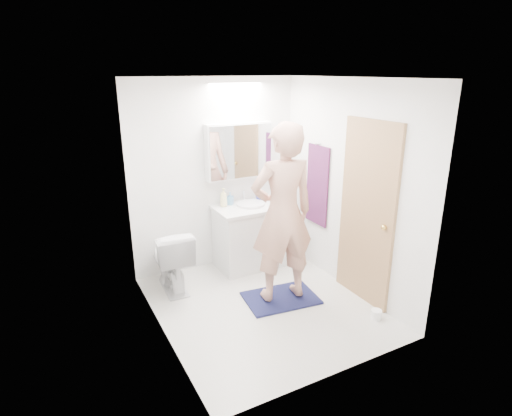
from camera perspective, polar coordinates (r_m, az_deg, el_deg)
floor at (r=4.73m, az=0.92°, el=-13.12°), size 2.50×2.50×0.00m
ceiling at (r=4.03m, az=1.10°, el=17.37°), size 2.50×2.50×0.00m
wall_back at (r=5.32m, az=-5.58°, el=4.45°), size 2.50×0.00×2.50m
wall_front at (r=3.26m, az=11.77°, el=-4.95°), size 2.50×0.00×2.50m
wall_left at (r=3.84m, az=-13.49°, el=-1.45°), size 0.00×2.50×2.50m
wall_right at (r=4.84m, az=12.47°, el=2.71°), size 0.00×2.50×2.50m
vanity_cabinet at (r=5.47m, az=-0.58°, el=-3.99°), size 0.90×0.55×0.78m
countertop at (r=5.33m, az=-0.60°, el=0.09°), size 0.95×0.58×0.04m
sink_basin at (r=5.34m, az=-0.75°, el=0.54°), size 0.36×0.36×0.03m
faucet at (r=5.48m, az=-1.67°, el=1.72°), size 0.02×0.02×0.16m
medicine_cabinet at (r=5.30m, az=-2.35°, el=7.81°), size 0.88×0.14×0.70m
mirror_panel at (r=5.24m, az=-1.98°, el=7.68°), size 0.84×0.01×0.66m
toilet at (r=5.00m, az=-11.53°, el=-6.78°), size 0.46×0.76×0.76m
bath_rug at (r=4.84m, az=3.40°, el=-12.16°), size 0.86×0.64×0.02m
person at (r=4.42m, az=3.64°, el=-0.82°), size 0.76×0.55×1.94m
door at (r=4.64m, az=14.89°, el=-0.76°), size 0.04×0.80×2.00m
door_knob at (r=4.43m, az=17.06°, el=-2.56°), size 0.06×0.06×0.06m
towel at (r=5.27m, az=8.37°, el=3.08°), size 0.02×0.42×1.00m
towel_hook at (r=5.15m, az=8.52°, el=8.66°), size 0.07×0.02×0.02m
soap_bottle_a at (r=5.28m, az=-4.45°, el=1.46°), size 0.11×0.11×0.24m
soap_bottle_b at (r=5.36m, az=-3.55°, el=1.31°), size 0.11×0.11×0.16m
toothbrush_cup at (r=5.53m, az=0.38°, el=1.46°), size 0.11×0.11×0.09m
toilet_paper_roll at (r=4.65m, az=16.09°, el=-13.78°), size 0.11×0.11×0.10m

